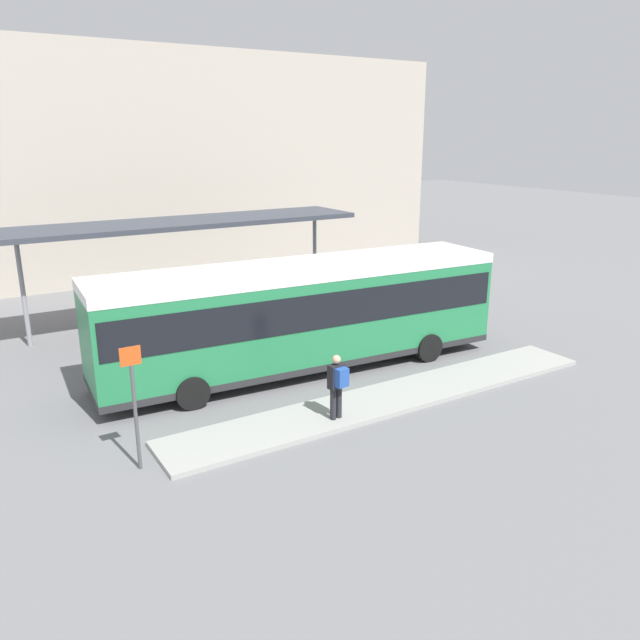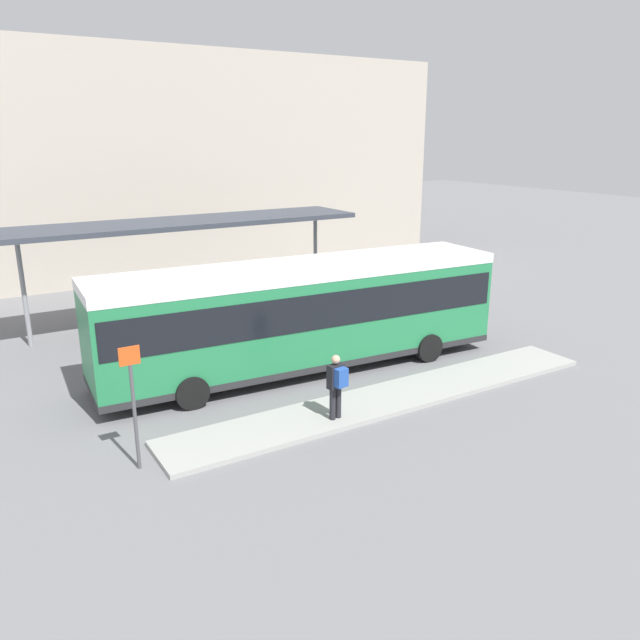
{
  "view_description": "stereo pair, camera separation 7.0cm",
  "coord_description": "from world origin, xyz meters",
  "px_view_note": "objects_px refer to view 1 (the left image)",
  "views": [
    {
      "loc": [
        -9.0,
        -15.66,
        6.99
      ],
      "look_at": [
        0.62,
        0.0,
        1.48
      ],
      "focal_mm": 35.0,
      "sensor_mm": 36.0,
      "label": 1
    },
    {
      "loc": [
        -8.94,
        -15.7,
        6.99
      ],
      "look_at": [
        0.62,
        0.0,
        1.48
      ],
      "focal_mm": 35.0,
      "sensor_mm": 36.0,
      "label": 2
    }
  ],
  "objects_px": {
    "bicycle_red": "(441,289)",
    "platform_sign": "(135,403)",
    "city_bus": "(303,309)",
    "pedestrian_waiting": "(337,383)",
    "potted_planter_near_shelter": "(265,313)",
    "bicycle_blue": "(459,293)",
    "bicycle_yellow": "(419,281)",
    "bicycle_black": "(428,286)"
  },
  "relations": [
    {
      "from": "bicycle_yellow",
      "to": "pedestrian_waiting",
      "type": "bearing_deg",
      "value": -44.56
    },
    {
      "from": "pedestrian_waiting",
      "to": "bicycle_black",
      "type": "bearing_deg",
      "value": -57.86
    },
    {
      "from": "bicycle_blue",
      "to": "bicycle_black",
      "type": "relative_size",
      "value": 1.08
    },
    {
      "from": "pedestrian_waiting",
      "to": "bicycle_yellow",
      "type": "xyz_separation_m",
      "value": [
        11.04,
        9.9,
        -0.74
      ]
    },
    {
      "from": "pedestrian_waiting",
      "to": "bicycle_black",
      "type": "height_order",
      "value": "pedestrian_waiting"
    },
    {
      "from": "bicycle_black",
      "to": "bicycle_red",
      "type": "bearing_deg",
      "value": 6.2
    },
    {
      "from": "pedestrian_waiting",
      "to": "city_bus",
      "type": "bearing_deg",
      "value": -25.13
    },
    {
      "from": "bicycle_red",
      "to": "platform_sign",
      "type": "xyz_separation_m",
      "value": [
        -15.66,
        -7.76,
        1.19
      ]
    },
    {
      "from": "pedestrian_waiting",
      "to": "platform_sign",
      "type": "height_order",
      "value": "platform_sign"
    },
    {
      "from": "potted_planter_near_shelter",
      "to": "platform_sign",
      "type": "distance_m",
      "value": 10.05
    },
    {
      "from": "bicycle_red",
      "to": "bicycle_black",
      "type": "bearing_deg",
      "value": 6.35
    },
    {
      "from": "city_bus",
      "to": "bicycle_black",
      "type": "height_order",
      "value": "city_bus"
    },
    {
      "from": "bicycle_red",
      "to": "bicycle_black",
      "type": "distance_m",
      "value": 0.88
    },
    {
      "from": "bicycle_yellow",
      "to": "platform_sign",
      "type": "distance_m",
      "value": 18.58
    },
    {
      "from": "bicycle_red",
      "to": "bicycle_yellow",
      "type": "bearing_deg",
      "value": -1.6
    },
    {
      "from": "bicycle_blue",
      "to": "bicycle_red",
      "type": "distance_m",
      "value": 0.91
    },
    {
      "from": "bicycle_red",
      "to": "potted_planter_near_shelter",
      "type": "bearing_deg",
      "value": 98.64
    },
    {
      "from": "potted_planter_near_shelter",
      "to": "platform_sign",
      "type": "relative_size",
      "value": 0.48
    },
    {
      "from": "pedestrian_waiting",
      "to": "bicycle_blue",
      "type": "relative_size",
      "value": 1.01
    },
    {
      "from": "city_bus",
      "to": "pedestrian_waiting",
      "type": "height_order",
      "value": "city_bus"
    },
    {
      "from": "bicycle_red",
      "to": "bicycle_black",
      "type": "xyz_separation_m",
      "value": [
        -0.0,
        0.88,
        -0.03
      ]
    },
    {
      "from": "bicycle_red",
      "to": "bicycle_yellow",
      "type": "height_order",
      "value": "bicycle_red"
    },
    {
      "from": "potted_planter_near_shelter",
      "to": "bicycle_yellow",
      "type": "bearing_deg",
      "value": 13.16
    },
    {
      "from": "bicycle_black",
      "to": "bicycle_yellow",
      "type": "distance_m",
      "value": 0.92
    },
    {
      "from": "pedestrian_waiting",
      "to": "potted_planter_near_shelter",
      "type": "height_order",
      "value": "pedestrian_waiting"
    },
    {
      "from": "potted_planter_near_shelter",
      "to": "city_bus",
      "type": "bearing_deg",
      "value": -100.35
    },
    {
      "from": "city_bus",
      "to": "platform_sign",
      "type": "relative_size",
      "value": 4.51
    },
    {
      "from": "potted_planter_near_shelter",
      "to": "pedestrian_waiting",
      "type": "bearing_deg",
      "value": -103.78
    },
    {
      "from": "bicycle_blue",
      "to": "bicycle_yellow",
      "type": "relative_size",
      "value": 1.06
    },
    {
      "from": "bicycle_blue",
      "to": "potted_planter_near_shelter",
      "type": "relative_size",
      "value": 1.25
    },
    {
      "from": "city_bus",
      "to": "pedestrian_waiting",
      "type": "xyz_separation_m",
      "value": [
        -1.16,
        -3.71,
        -0.84
      ]
    },
    {
      "from": "city_bus",
      "to": "potted_planter_near_shelter",
      "type": "xyz_separation_m",
      "value": [
        0.74,
        4.05,
        -1.22
      ]
    },
    {
      "from": "pedestrian_waiting",
      "to": "potted_planter_near_shelter",
      "type": "distance_m",
      "value": 8.0
    },
    {
      "from": "pedestrian_waiting",
      "to": "bicycle_red",
      "type": "height_order",
      "value": "pedestrian_waiting"
    },
    {
      "from": "bicycle_blue",
      "to": "bicycle_red",
      "type": "bearing_deg",
      "value": -156.88
    },
    {
      "from": "city_bus",
      "to": "bicycle_yellow",
      "type": "distance_m",
      "value": 11.76
    },
    {
      "from": "bicycle_black",
      "to": "pedestrian_waiting",
      "type": "bearing_deg",
      "value": -44.02
    },
    {
      "from": "bicycle_blue",
      "to": "bicycle_black",
      "type": "xyz_separation_m",
      "value": [
        -0.21,
        1.77,
        -0.03
      ]
    },
    {
      "from": "bicycle_blue",
      "to": "bicycle_yellow",
      "type": "bearing_deg",
      "value": -170.92
    },
    {
      "from": "platform_sign",
      "to": "city_bus",
      "type": "bearing_deg",
      "value": 28.99
    },
    {
      "from": "platform_sign",
      "to": "bicycle_red",
      "type": "bearing_deg",
      "value": 26.36
    },
    {
      "from": "city_bus",
      "to": "bicycle_yellow",
      "type": "height_order",
      "value": "city_bus"
    }
  ]
}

